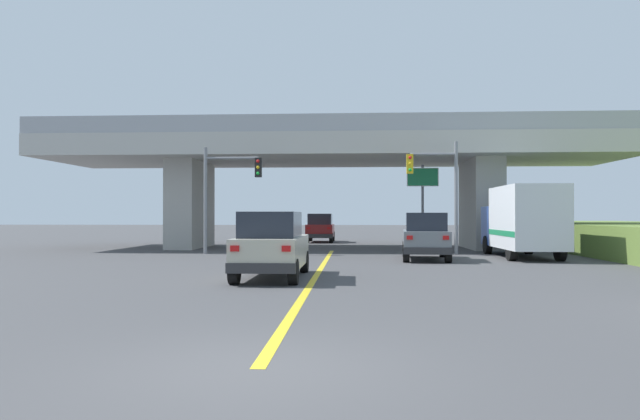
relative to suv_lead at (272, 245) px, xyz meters
The scene contains 10 objects.
ground 16.65m from the suv_lead, 85.54° to the left, with size 160.00×160.00×0.00m, color #424244.
overpass_bridge 17.10m from the suv_lead, 85.54° to the left, with size 32.85×8.76×7.13m.
lane_divider_stripe 2.35m from the suv_lead, 52.36° to the left, with size 0.20×24.37×0.01m, color yellow.
suv_lead is the anchor object (origin of this frame).
suv_crossing 9.53m from the suv_lead, 54.34° to the left, with size 2.23×4.45×2.02m.
box_truck 13.66m from the suv_lead, 42.36° to the left, with size 2.33×6.62×3.19m.
sedan_oncoming 24.03m from the suv_lead, 89.80° to the left, with size 1.91×4.29×2.02m.
traffic_signal_nearside 13.38m from the suv_lead, 59.51° to the left, with size 2.50×0.36×5.52m.
traffic_signal_farside 11.97m from the suv_lead, 109.48° to the left, with size 2.90×0.36×5.28m.
highway_sign 16.33m from the suv_lead, 67.19° to the left, with size 1.73×0.17×4.69m.
Camera 1 is at (1.21, -7.29, 1.92)m, focal length 33.10 mm.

